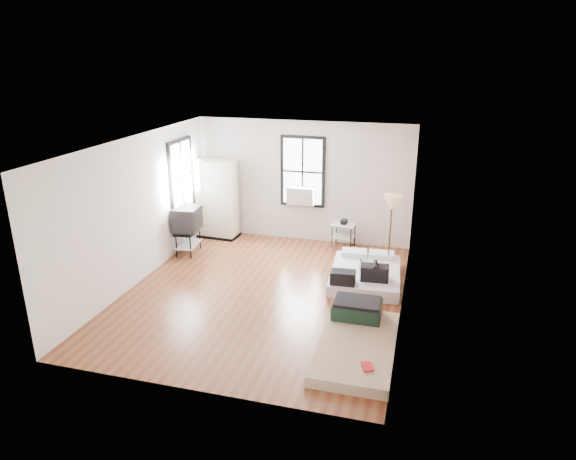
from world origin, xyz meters
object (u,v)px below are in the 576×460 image
(side_table, at_px, (344,229))
(floor_lamp, at_px, (392,207))
(wardrobe, at_px, (217,199))
(tv_stand, at_px, (187,220))
(mattress_bare, at_px, (357,337))
(mattress_main, at_px, (365,274))

(side_table, relative_size, floor_lamp, 0.41)
(floor_lamp, bearing_deg, side_table, 135.90)
(wardrobe, height_order, side_table, wardrobe)
(tv_stand, bearing_deg, mattress_bare, -39.74)
(mattress_bare, relative_size, tv_stand, 2.00)
(mattress_bare, height_order, side_table, side_table)
(side_table, bearing_deg, mattress_main, -67.22)
(mattress_main, bearing_deg, mattress_bare, -89.48)
(side_table, relative_size, tv_stand, 0.62)
(wardrobe, height_order, floor_lamp, wardrobe)
(mattress_main, relative_size, floor_lamp, 1.16)
(mattress_bare, height_order, wardrobe, wardrobe)
(mattress_bare, xyz_separation_m, side_table, (-0.90, 4.04, 0.31))
(mattress_bare, bearing_deg, tv_stand, 145.87)
(wardrobe, relative_size, tv_stand, 1.76)
(floor_lamp, bearing_deg, mattress_bare, -94.00)
(wardrobe, distance_m, floor_lamp, 4.27)
(mattress_bare, height_order, tv_stand, tv_stand)
(mattress_bare, bearing_deg, mattress_main, 94.06)
(mattress_main, distance_m, mattress_bare, 2.33)
(wardrobe, xyz_separation_m, floor_lamp, (4.13, -1.00, 0.43))
(side_table, bearing_deg, wardrobe, -178.68)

